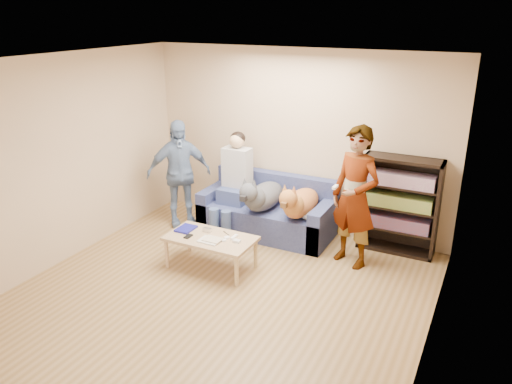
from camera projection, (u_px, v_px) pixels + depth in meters
The scene contains 26 objects.
ground at pixel (207, 306), 5.49m from camera, with size 5.00×5.00×0.00m, color olive.
ceiling at pixel (198, 64), 4.59m from camera, with size 5.00×5.00×0.00m, color white.
wall_back at pixel (297, 141), 7.14m from camera, with size 4.50×4.50×0.00m, color tan.
wall_left at pixel (44, 166), 5.99m from camera, with size 5.00×5.00×0.00m, color tan.
wall_right at pixel (435, 240), 4.09m from camera, with size 5.00×5.00×0.00m, color tan.
blanket at pixel (312, 214), 6.69m from camera, with size 0.37×0.31×0.13m, color #A7A8AC.
person_standing_right at pixel (355, 197), 6.14m from camera, with size 0.65×0.43×1.80m, color gray.
person_standing_left at pixel (179, 173), 7.34m from camera, with size 0.94×0.39×1.60m, color #7993C1.
held_controller at pixel (335, 187), 6.00m from camera, with size 0.04×0.12×0.03m, color white.
notebook_blue at pixel (186, 229), 6.39m from camera, with size 0.20×0.26×0.03m, color navy.
papers at pixel (210, 240), 6.07m from camera, with size 0.26×0.20×0.01m, color silver.
magazine at pixel (213, 239), 6.07m from camera, with size 0.22×0.17×0.01m, color beige.
camera_silver at pixel (207, 230), 6.32m from camera, with size 0.11×0.06×0.05m, color silver.
controller_a at pixel (234, 237), 6.14m from camera, with size 0.04×0.13×0.03m, color white.
controller_b at pixel (237, 241), 6.04m from camera, with size 0.09×0.06×0.03m, color white.
headphone_cup_a at pixel (224, 240), 6.08m from camera, with size 0.07×0.07×0.02m, color silver.
headphone_cup_b at pixel (227, 238), 6.14m from camera, with size 0.07×0.07×0.02m, color white.
pen_orange at pixel (202, 242), 6.05m from camera, with size 0.01×0.01×0.14m, color orange.
pen_black at pixel (226, 233), 6.28m from camera, with size 0.01×0.01×0.14m, color black.
wallet at pixel (188, 236), 6.18m from camera, with size 0.07×0.12×0.01m, color black.
sofa at pixel (268, 213), 7.26m from camera, with size 1.90×0.85×0.82m.
person_seated at pixel (234, 179), 7.19m from camera, with size 0.40×0.73×1.47m.
dog_gray at pixel (262, 196), 6.93m from camera, with size 0.40×1.25×0.59m.
dog_tan at pixel (299, 203), 6.71m from camera, with size 0.39×1.16×0.57m.
coffee_table at pixel (211, 240), 6.20m from camera, with size 1.10×0.60×0.42m.
bookshelf at pixel (400, 203), 6.56m from camera, with size 1.00×0.34×1.30m.
Camera 1 is at (2.60, -3.97, 3.08)m, focal length 35.00 mm.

